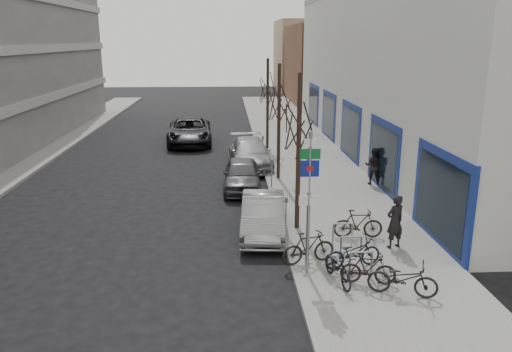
{
  "coord_description": "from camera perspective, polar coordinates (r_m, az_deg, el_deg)",
  "views": [
    {
      "loc": [
        0.22,
        -12.82,
        6.53
      ],
      "look_at": [
        1.17,
        3.67,
        2.0
      ],
      "focal_mm": 35.0,
      "sensor_mm": 36.0,
      "label": 1
    }
  ],
  "objects": [
    {
      "name": "pedestrian_near",
      "position": [
        16.28,
        15.6,
        -5.03
      ],
      "size": [
        0.75,
        0.63,
        1.75
      ],
      "primitive_type": "imported",
      "rotation": [
        0.0,
        0.0,
        3.55
      ],
      "color": "black",
      "rests_on": "sidewalk_east"
    },
    {
      "name": "brick_building_far",
      "position": [
        54.41,
        10.53,
        12.41
      ],
      "size": [
        12.0,
        14.0,
        8.0
      ],
      "primitive_type": "cube",
      "color": "brown",
      "rests_on": "ground"
    },
    {
      "name": "meter_mid",
      "position": [
        22.13,
        1.81,
        0.63
      ],
      "size": [
        0.1,
        0.08,
        1.27
      ],
      "color": "gray",
      "rests_on": "sidewalk_east"
    },
    {
      "name": "meter_front",
      "position": [
        16.9,
        3.45,
        -4.1
      ],
      "size": [
        0.1,
        0.08,
        1.27
      ],
      "color": "gray",
      "rests_on": "sidewalk_east"
    },
    {
      "name": "tree_far",
      "position": [
        29.52,
        1.35,
        10.61
      ],
      "size": [
        1.8,
        1.8,
        5.5
      ],
      "color": "black",
      "rests_on": "ground"
    },
    {
      "name": "bike_near_left",
      "position": [
        13.85,
        9.39,
        -10.01
      ],
      "size": [
        0.83,
        1.71,
        1.0
      ],
      "primitive_type": "imported",
      "rotation": [
        0.0,
        0.0,
        0.21
      ],
      "color": "black",
      "rests_on": "sidewalk_east"
    },
    {
      "name": "bike_mid_inner",
      "position": [
        14.82,
        6.02,
        -8.1
      ],
      "size": [
        1.74,
        0.92,
        1.01
      ],
      "primitive_type": "imported",
      "rotation": [
        0.0,
        0.0,
        1.84
      ],
      "color": "black",
      "rests_on": "sidewalk_east"
    },
    {
      "name": "bike_mid_curb",
      "position": [
        14.74,
        11.03,
        -8.33
      ],
      "size": [
        1.82,
        0.96,
        1.07
      ],
      "primitive_type": "imported",
      "rotation": [
        0.0,
        0.0,
        1.83
      ],
      "color": "black",
      "rests_on": "sidewalk_east"
    },
    {
      "name": "bike_far_inner",
      "position": [
        16.92,
        11.59,
        -5.33
      ],
      "size": [
        1.67,
        0.6,
        1.0
      ],
      "primitive_type": "imported",
      "rotation": [
        0.0,
        0.0,
        1.5
      ],
      "color": "black",
      "rests_on": "sidewalk_east"
    },
    {
      "name": "tree_near",
      "position": [
        16.67,
        4.98,
        6.91
      ],
      "size": [
        1.8,
        1.8,
        5.5
      ],
      "color": "black",
      "rests_on": "ground"
    },
    {
      "name": "meter_back",
      "position": [
        27.47,
        0.79,
        3.54
      ],
      "size": [
        0.1,
        0.08,
        1.27
      ],
      "color": "gray",
      "rests_on": "sidewalk_east"
    },
    {
      "name": "parked_car_back",
      "position": [
        26.34,
        -0.66,
        2.61
      ],
      "size": [
        2.34,
        5.15,
        1.46
      ],
      "primitive_type": "imported",
      "rotation": [
        0.0,
        0.0,
        0.06
      ],
      "color": "#939398",
      "rests_on": "ground"
    },
    {
      "name": "bike_far_curb",
      "position": [
        13.54,
        16.44,
        -10.88
      ],
      "size": [
        1.85,
        1.1,
        1.08
      ],
      "primitive_type": "imported",
      "rotation": [
        0.0,
        0.0,
        1.23
      ],
      "color": "black",
      "rests_on": "sidewalk_east"
    },
    {
      "name": "parked_car_front",
      "position": [
        17.25,
        0.82,
        -4.49
      ],
      "size": [
        1.76,
        4.23,
        1.36
      ],
      "primitive_type": "imported",
      "rotation": [
        0.0,
        0.0,
        -0.08
      ],
      "color": "#939297",
      "rests_on": "ground"
    },
    {
      "name": "bike_rack",
      "position": [
        15.08,
        10.81,
        -7.86
      ],
      "size": [
        0.66,
        2.26,
        0.83
      ],
      "color": "gray",
      "rests_on": "sidewalk_east"
    },
    {
      "name": "bike_near_right",
      "position": [
        13.92,
        12.71,
        -10.25
      ],
      "size": [
        1.56,
        0.72,
        0.91
      ],
      "primitive_type": "imported",
      "rotation": [
        0.0,
        0.0,
        1.38
      ],
      "color": "black",
      "rests_on": "sidewalk_east"
    },
    {
      "name": "tree_mid",
      "position": [
        23.07,
        2.67,
        9.28
      ],
      "size": [
        1.8,
        1.8,
        5.5
      ],
      "color": "black",
      "rests_on": "ground"
    },
    {
      "name": "highway_sign_pole",
      "position": [
        13.62,
        6.07,
        -2.15
      ],
      "size": [
        0.55,
        0.1,
        4.2
      ],
      "color": "gray",
      "rests_on": "ground"
    },
    {
      "name": "parked_car_mid",
      "position": [
        22.35,
        -1.59,
        0.19
      ],
      "size": [
        1.76,
        4.13,
        1.39
      ],
      "primitive_type": "imported",
      "rotation": [
        0.0,
        0.0,
        -0.03
      ],
      "color": "#48484D",
      "rests_on": "ground"
    },
    {
      "name": "lane_car",
      "position": [
        32.58,
        -7.59,
        5.1
      ],
      "size": [
        3.03,
        6.05,
        1.65
      ],
      "primitive_type": "imported",
      "rotation": [
        0.0,
        0.0,
        0.05
      ],
      "color": "black",
      "rests_on": "ground"
    },
    {
      "name": "tan_building_far",
      "position": [
        69.14,
        7.98,
        13.5
      ],
      "size": [
        13.0,
        12.0,
        9.0
      ],
      "primitive_type": "cube",
      "color": "#937A5B",
      "rests_on": "ground"
    },
    {
      "name": "sidewalk_east",
      "position": [
        24.1,
        7.05,
        -0.32
      ],
      "size": [
        5.0,
        70.0,
        0.15
      ],
      "primitive_type": "cube",
      "color": "slate",
      "rests_on": "ground"
    },
    {
      "name": "pedestrian_far",
      "position": [
        23.17,
        13.3,
        1.15
      ],
      "size": [
        0.77,
        0.69,
        1.74
      ],
      "primitive_type": "imported",
      "rotation": [
        0.0,
        0.0,
        2.63
      ],
      "color": "black",
      "rests_on": "sidewalk_east"
    },
    {
      "name": "ground",
      "position": [
        14.39,
        -3.89,
        -11.69
      ],
      "size": [
        120.0,
        120.0,
        0.0
      ],
      "primitive_type": "plane",
      "color": "black",
      "rests_on": "ground"
    }
  ]
}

